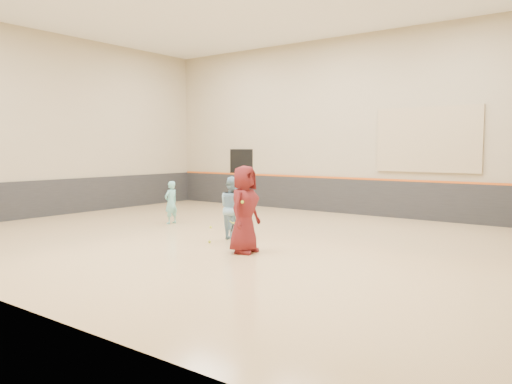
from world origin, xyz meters
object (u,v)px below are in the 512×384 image
Objects in this scene: instructor at (233,208)px; young_man at (244,209)px; spare_racket at (242,215)px; girl at (171,202)px.

young_man reaches higher than instructor.
instructor is 2.39× the size of spare_racket.
girl is at bearing 9.06° from instructor.
instructor is 0.83× the size of young_man.
instructor is 1.62m from young_man.
instructor reaches higher than girl.
girl is 3.22m from instructor.
spare_racket is (-2.39, 3.37, -0.74)m from instructor.
girl is 0.68× the size of young_man.
spare_racket is (-3.58, 4.45, -0.89)m from young_man.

